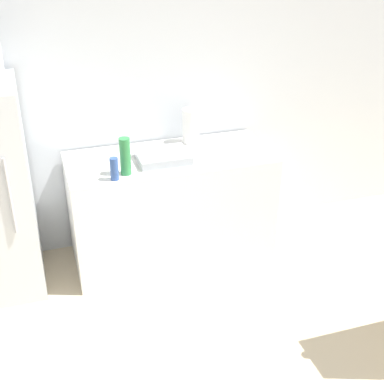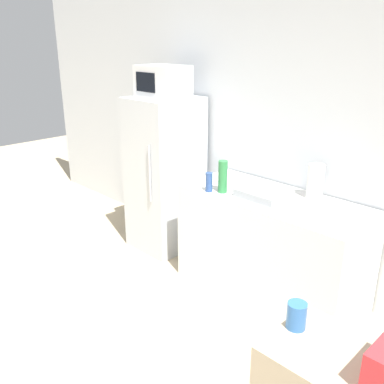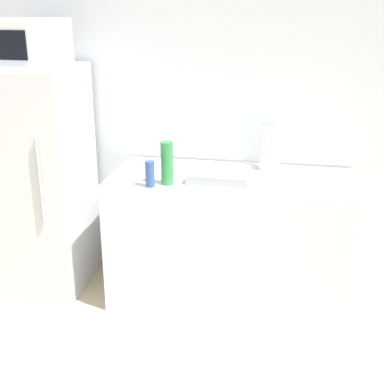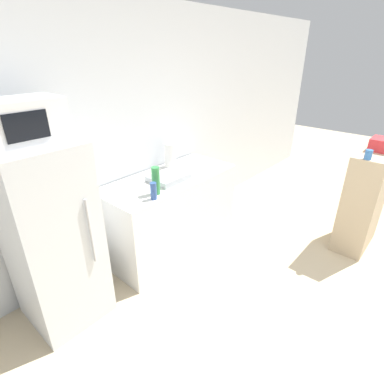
{
  "view_description": "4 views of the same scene",
  "coord_description": "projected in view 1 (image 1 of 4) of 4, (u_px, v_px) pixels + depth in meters",
  "views": [
    {
      "loc": [
        -1.0,
        -1.15,
        2.54
      ],
      "look_at": [
        -0.14,
        1.59,
        1.02
      ],
      "focal_mm": 50.0,
      "sensor_mm": 36.0,
      "label": 1
    },
    {
      "loc": [
        1.76,
        -0.31,
        2.1
      ],
      "look_at": [
        -0.27,
        1.72,
        1.06
      ],
      "focal_mm": 40.0,
      "sensor_mm": 36.0,
      "label": 2
    },
    {
      "loc": [
        0.31,
        -0.82,
        2.0
      ],
      "look_at": [
        -0.16,
        1.63,
        1.07
      ],
      "focal_mm": 50.0,
      "sensor_mm": 36.0,
      "label": 3
    },
    {
      "loc": [
        -2.14,
        0.27,
        2.14
      ],
      "look_at": [
        -0.14,
        2.03,
        0.86
      ],
      "focal_mm": 28.0,
      "sensor_mm": 36.0,
      "label": 4
    }
  ],
  "objects": [
    {
      "name": "counter",
      "position": [
        171.0,
        207.0,
        4.26
      ],
      "size": [
        1.56,
        0.67,
        0.89
      ],
      "primitive_type": "cube",
      "color": "silver",
      "rests_on": "ground_plane"
    },
    {
      "name": "paper_towel_roll",
      "position": [
        191.0,
        126.0,
        4.23
      ],
      "size": [
        0.13,
        0.13,
        0.28
      ],
      "primitive_type": "cylinder",
      "color": "white",
      "rests_on": "counter"
    },
    {
      "name": "sink_basin",
      "position": [
        163.0,
        156.0,
        3.97
      ],
      "size": [
        0.38,
        0.31,
        0.06
      ],
      "primitive_type": "cube",
      "color": "#9EA3A8",
      "rests_on": "counter"
    },
    {
      "name": "wall_back",
      "position": [
        162.0,
        88.0,
        4.19
      ],
      "size": [
        8.0,
        0.06,
        2.6
      ],
      "primitive_type": "cube",
      "color": "silver",
      "rests_on": "ground_plane"
    },
    {
      "name": "bottle_short",
      "position": [
        114.0,
        169.0,
        3.66
      ],
      "size": [
        0.06,
        0.06,
        0.16
      ],
      "primitive_type": "cylinder",
      "color": "#2D4C8C",
      "rests_on": "counter"
    },
    {
      "name": "bottle_tall",
      "position": [
        125.0,
        156.0,
        3.72
      ],
      "size": [
        0.08,
        0.08,
        0.27
      ],
      "primitive_type": "cylinder",
      "color": "#2D7F42",
      "rests_on": "counter"
    }
  ]
}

